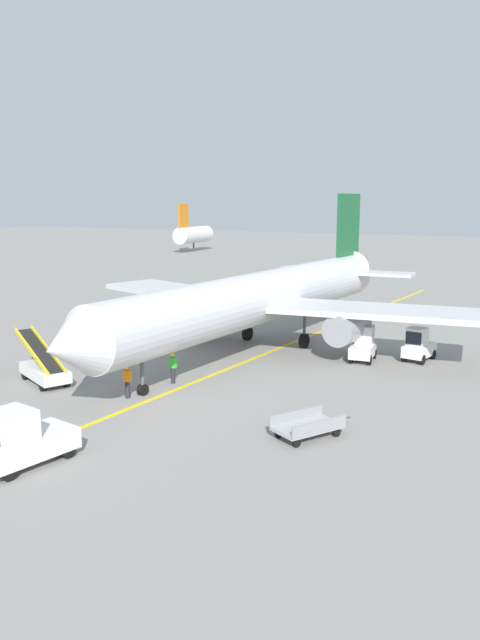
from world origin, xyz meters
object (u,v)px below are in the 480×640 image
(belt_loader_forward_hold, at_px, (120,338))
(safety_cone_nose_right, at_px, (159,337))
(airliner, at_px, (264,297))
(ground_crew_wing_walker, at_px, (173,367))
(baggage_cart_loaded, at_px, (308,426))
(belt_loader_aft_hold, at_px, (44,368))
(safety_cone_wingtip_left, at_px, (102,326))
(pushback_tug, at_px, (20,440))
(baggage_tug_near_wing, at_px, (418,346))
(safety_cone_nose_left, at_px, (157,322))
(ground_crew_marshaller, at_px, (127,380))
(baggage_tug_by_cargo_door, at_px, (363,345))

(belt_loader_forward_hold, xyz_separation_m, safety_cone_nose_right, (0.71, 3.46, -0.56))
(airliner, xyz_separation_m, ground_crew_wing_walker, (-1.18, -9.51, -2.51))
(baggage_cart_loaded, relative_size, ground_crew_wing_walker, 2.14)
(belt_loader_aft_hold, height_order, safety_cone_wingtip_left, belt_loader_aft_hold)
(pushback_tug, height_order, baggage_tug_near_wing, pushback_tug)
(belt_loader_aft_hold, bearing_deg, safety_cone_wingtip_left, 115.63)
(baggage_tug_near_wing, distance_m, belt_loader_aft_hold, 21.80)
(baggage_tug_near_wing, height_order, safety_cone_nose_left, baggage_tug_near_wing)
(belt_loader_forward_hold, bearing_deg, baggage_cart_loaded, -29.87)
(ground_crew_marshaller, xyz_separation_m, safety_cone_nose_right, (-5.69, 11.65, -0.69))
(safety_cone_nose_left, bearing_deg, baggage_tug_near_wing, -7.15)
(baggage_tug_by_cargo_door, bearing_deg, pushback_tug, -109.58)
(pushback_tug, xyz_separation_m, safety_cone_nose_right, (-6.89, 19.99, -0.77))
(belt_loader_aft_hold, relative_size, safety_cone_nose_left, 11.42)
(baggage_tug_by_cargo_door, height_order, baggage_cart_loaded, baggage_tug_by_cargo_door)
(ground_crew_wing_walker, bearing_deg, baggage_tug_by_cargo_door, 49.35)
(safety_cone_nose_left, bearing_deg, ground_crew_marshaller, -61.48)
(baggage_cart_loaded, bearing_deg, safety_cone_wingtip_left, 146.42)
(ground_crew_wing_walker, height_order, safety_cone_nose_right, ground_crew_wing_walker)
(safety_cone_nose_right, bearing_deg, safety_cone_wingtip_left, 165.39)
(belt_loader_aft_hold, bearing_deg, pushback_tug, -51.70)
(belt_loader_aft_hold, height_order, ground_crew_wing_walker, belt_loader_aft_hold)
(baggage_tug_near_wing, relative_size, safety_cone_nose_right, 5.95)
(belt_loader_aft_hold, distance_m, safety_cone_nose_right, 11.37)
(safety_cone_nose_left, height_order, safety_cone_wingtip_left, same)
(safety_cone_nose_left, relative_size, safety_cone_nose_right, 1.00)
(pushback_tug, bearing_deg, belt_loader_aft_hold, 128.30)
(airliner, bearing_deg, safety_cone_nose_left, 161.68)
(baggage_tug_by_cargo_door, bearing_deg, baggage_cart_loaded, -84.72)
(airliner, height_order, ground_crew_marshaller, airliner)
(baggage_tug_near_wing, distance_m, safety_cone_wingtip_left, 23.46)
(safety_cone_nose_left, bearing_deg, ground_crew_wing_walker, -53.97)
(belt_loader_aft_hold, xyz_separation_m, ground_crew_marshaller, (5.62, -0.30, 0.13))
(airliner, distance_m, ground_crew_wing_walker, 9.91)
(safety_cone_wingtip_left, bearing_deg, baggage_tug_by_cargo_door, -2.48)
(airliner, xyz_separation_m, safety_cone_nose_right, (-7.54, -1.03, -3.20))
(baggage_tug_by_cargo_door, bearing_deg, belt_loader_aft_hold, -139.60)
(ground_crew_wing_walker, distance_m, safety_cone_wingtip_left, 16.08)
(safety_cone_nose_left, bearing_deg, baggage_cart_loaded, -42.94)
(ground_crew_marshaller, distance_m, ground_crew_wing_walker, 3.25)
(baggage_cart_loaded, relative_size, safety_cone_nose_right, 8.25)
(ground_crew_wing_walker, bearing_deg, belt_loader_aft_hold, -155.42)
(airliner, relative_size, baggage_cart_loaded, 9.73)
(baggage_tug_by_cargo_door, distance_m, safety_cone_nose_right, 14.29)
(baggage_cart_loaded, distance_m, ground_crew_marshaller, 9.89)
(baggage_tug_near_wing, height_order, safety_cone_wingtip_left, baggage_tug_near_wing)
(baggage_tug_by_cargo_door, relative_size, safety_cone_nose_left, 5.65)
(baggage_tug_by_cargo_door, bearing_deg, safety_cone_nose_right, -177.12)
(belt_loader_forward_hold, xyz_separation_m, baggage_cart_loaded, (16.21, -9.31, -0.31))
(baggage_tug_by_cargo_door, relative_size, ground_crew_wing_walker, 1.46)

